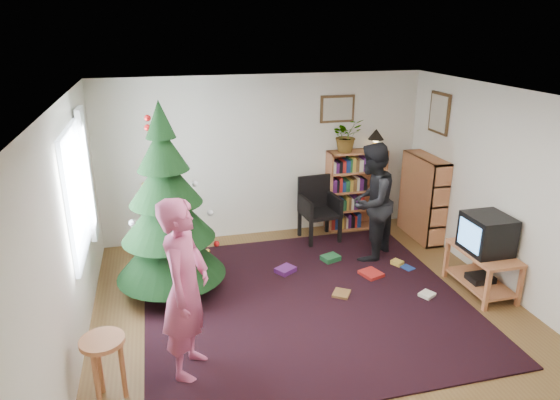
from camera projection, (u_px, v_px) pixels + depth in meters
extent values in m
plane|color=brown|center=(312.00, 314.00, 5.82)|extent=(5.00, 5.00, 0.00)
plane|color=white|center=(318.00, 98.00, 4.97)|extent=(5.00, 5.00, 0.00)
cube|color=silver|center=(265.00, 157.00, 7.68)|extent=(5.00, 0.02, 2.50)
cube|color=silver|center=(438.00, 357.00, 3.12)|extent=(5.00, 0.02, 2.50)
cube|color=silver|center=(69.00, 238.00, 4.82)|extent=(0.02, 5.00, 2.50)
cube|color=silver|center=(513.00, 196.00, 5.98)|extent=(0.02, 5.00, 2.50)
cube|color=black|center=(305.00, 300.00, 6.09)|extent=(3.80, 3.60, 0.02)
cube|color=silver|center=(76.00, 194.00, 5.29)|extent=(0.04, 1.20, 1.40)
cube|color=silver|center=(87.00, 175.00, 5.94)|extent=(0.06, 0.35, 1.60)
cube|color=#4C3319|center=(337.00, 109.00, 7.68)|extent=(0.55, 0.03, 0.42)
cube|color=beige|center=(337.00, 109.00, 7.68)|extent=(0.47, 0.01, 0.34)
cube|color=#4C3319|center=(439.00, 113.00, 7.33)|extent=(0.03, 0.50, 0.60)
cube|color=beige|center=(439.00, 113.00, 7.33)|extent=(0.01, 0.42, 0.52)
cylinder|color=#3F2816|center=(173.00, 283.00, 6.25)|extent=(0.13, 0.13, 0.26)
cone|color=black|center=(170.00, 247.00, 6.08)|extent=(1.33, 1.33, 0.75)
cone|color=black|center=(167.00, 212.00, 5.93)|extent=(1.12, 1.12, 0.67)
cone|color=black|center=(164.00, 179.00, 5.79)|extent=(0.86, 0.86, 0.59)
cone|color=black|center=(162.00, 148.00, 5.66)|extent=(0.60, 0.60, 0.52)
cone|color=black|center=(159.00, 119.00, 5.55)|extent=(0.34, 0.34, 0.43)
cube|color=#B66C41|center=(355.00, 190.00, 8.07)|extent=(0.95, 0.30, 1.30)
cube|color=#B66C41|center=(357.00, 152.00, 7.86)|extent=(0.95, 0.30, 0.03)
cube|color=#B66C41|center=(423.00, 197.00, 7.73)|extent=(0.30, 0.95, 1.30)
cube|color=#B66C41|center=(427.00, 158.00, 7.51)|extent=(0.30, 0.95, 0.03)
cube|color=#B66C41|center=(484.00, 253.00, 6.16)|extent=(0.51, 0.92, 0.04)
cube|color=#B66C41|center=(487.00, 292.00, 5.81)|extent=(0.05, 0.05, 0.51)
cube|color=#B66C41|center=(520.00, 287.00, 5.92)|extent=(0.05, 0.05, 0.51)
cube|color=#B66C41|center=(446.00, 259.00, 6.60)|extent=(0.05, 0.05, 0.51)
cube|color=#B66C41|center=(476.00, 256.00, 6.70)|extent=(0.05, 0.05, 0.51)
cube|color=#B66C41|center=(480.00, 282.00, 6.30)|extent=(0.47, 0.88, 0.03)
cube|color=black|center=(480.00, 278.00, 6.28)|extent=(0.30, 0.25, 0.08)
cube|color=black|center=(487.00, 234.00, 6.08)|extent=(0.49, 0.54, 0.47)
cube|color=#5499E6|center=(469.00, 236.00, 6.02)|extent=(0.01, 0.42, 0.34)
cube|color=black|center=(320.00, 213.00, 7.67)|extent=(0.58, 0.58, 0.05)
cube|color=black|center=(315.00, 192.00, 7.80)|extent=(0.54, 0.09, 0.54)
cube|color=black|center=(309.00, 234.00, 7.47)|extent=(0.05, 0.05, 0.44)
cube|color=black|center=(339.00, 231.00, 7.58)|extent=(0.05, 0.05, 0.44)
cube|color=black|center=(300.00, 222.00, 7.91)|extent=(0.05, 0.05, 0.44)
cube|color=black|center=(329.00, 219.00, 8.02)|extent=(0.05, 0.05, 0.44)
cylinder|color=#B66C41|center=(102.00, 341.00, 4.30)|extent=(0.39, 0.39, 0.04)
cylinder|color=#B66C41|center=(123.00, 369.00, 4.45)|extent=(0.05, 0.05, 0.60)
cylinder|color=#B66C41|center=(99.00, 364.00, 4.51)|extent=(0.05, 0.05, 0.60)
cylinder|color=#B66C41|center=(97.00, 382.00, 4.29)|extent=(0.05, 0.05, 0.60)
imported|color=#B4486F|center=(185.00, 289.00, 4.60)|extent=(0.64, 0.77, 1.79)
imported|color=black|center=(371.00, 202.00, 6.96)|extent=(1.04, 1.02, 1.69)
imported|color=gray|center=(346.00, 135.00, 7.72)|extent=(0.53, 0.49, 0.52)
cylinder|color=#A57F33|center=(375.00, 146.00, 7.91)|extent=(0.10, 0.10, 0.10)
sphere|color=#FFD88C|center=(376.00, 139.00, 7.87)|extent=(0.10, 0.10, 0.10)
cone|color=black|center=(376.00, 134.00, 7.84)|extent=(0.25, 0.25, 0.17)
cube|color=#A51E19|center=(371.00, 274.00, 6.67)|extent=(0.20, 0.20, 0.08)
cube|color=navy|center=(407.00, 267.00, 6.86)|extent=(0.20, 0.20, 0.08)
cube|color=#1E592D|center=(331.00, 259.00, 7.09)|extent=(0.20, 0.20, 0.08)
cube|color=gold|center=(397.00, 263.00, 6.96)|extent=(0.20, 0.20, 0.08)
cube|color=brown|center=(341.00, 293.00, 6.19)|extent=(0.20, 0.20, 0.08)
cube|color=beige|center=(427.00, 294.00, 6.16)|extent=(0.20, 0.20, 0.08)
cube|color=#4C1959|center=(286.00, 271.00, 6.76)|extent=(0.20, 0.20, 0.08)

